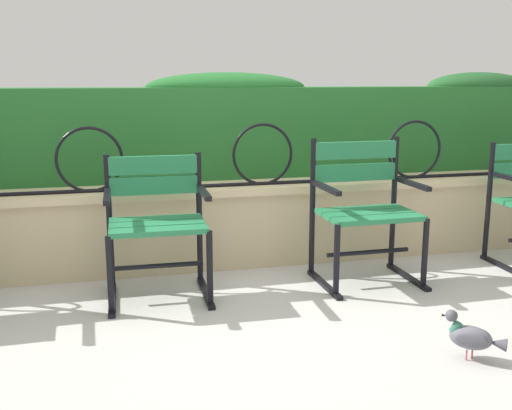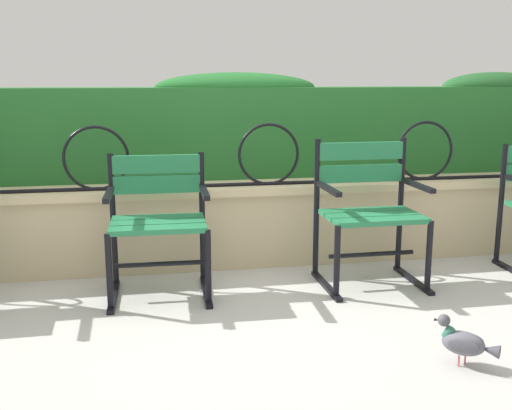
# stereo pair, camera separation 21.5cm
# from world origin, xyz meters

# --- Properties ---
(ground_plane) EXTENTS (60.00, 60.00, 0.00)m
(ground_plane) POSITION_xyz_m (0.00, 0.00, 0.00)
(ground_plane) COLOR #B7B5AF
(stone_wall) EXTENTS (7.90, 0.41, 0.55)m
(stone_wall) POSITION_xyz_m (0.00, 0.73, 0.28)
(stone_wall) COLOR #C6B289
(stone_wall) RESTS_ON ground
(iron_arch_fence) EXTENTS (7.35, 0.02, 0.42)m
(iron_arch_fence) POSITION_xyz_m (-0.30, 0.65, 0.73)
(iron_arch_fence) COLOR black
(iron_arch_fence) RESTS_ON stone_wall
(hedge_row) EXTENTS (7.75, 0.46, 0.76)m
(hedge_row) POSITION_xyz_m (0.02, 1.13, 0.91)
(hedge_row) COLOR #236028
(hedge_row) RESTS_ON stone_wall
(park_chair_centre_left) EXTENTS (0.60, 0.54, 0.82)m
(park_chair_centre_left) POSITION_xyz_m (-0.56, 0.21, 0.45)
(park_chair_centre_left) COLOR #237547
(park_chair_centre_left) RESTS_ON ground
(park_chair_centre_right) EXTENTS (0.62, 0.52, 0.89)m
(park_chair_centre_right) POSITION_xyz_m (0.74, 0.18, 0.47)
(park_chair_centre_right) COLOR #237547
(park_chair_centre_right) RESTS_ON ground
(pigeon_near_chairs) EXTENTS (0.24, 0.23, 0.22)m
(pigeon_near_chairs) POSITION_xyz_m (0.75, -1.00, 0.11)
(pigeon_near_chairs) COLOR #5B5B66
(pigeon_near_chairs) RESTS_ON ground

